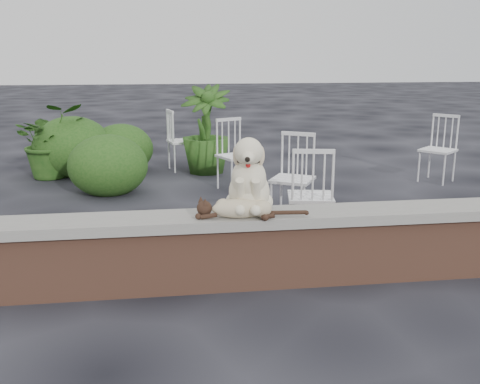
{
  "coord_description": "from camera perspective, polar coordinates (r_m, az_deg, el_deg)",
  "views": [
    {
      "loc": [
        -1.6,
        -3.94,
        1.76
      ],
      "look_at": [
        -1.02,
        0.2,
        0.7
      ],
      "focal_mm": 40.69,
      "sensor_mm": 36.0,
      "label": 1
    }
  ],
  "objects": [
    {
      "name": "ground",
      "position": [
        4.61,
        13.16,
        -8.65
      ],
      "size": [
        60.0,
        60.0,
        0.0
      ],
      "primitive_type": "plane",
      "color": "black",
      "rests_on": "ground"
    },
    {
      "name": "brick_wall",
      "position": [
        4.52,
        13.34,
        -5.72
      ],
      "size": [
        6.0,
        0.3,
        0.5
      ],
      "primitive_type": "cube",
      "color": "brown",
      "rests_on": "ground"
    },
    {
      "name": "capstone",
      "position": [
        4.43,
        13.56,
        -2.19
      ],
      "size": [
        6.2,
        0.4,
        0.08
      ],
      "primitive_type": "cube",
      "color": "slate",
      "rests_on": "brick_wall"
    },
    {
      "name": "dog",
      "position": [
        4.13,
        0.98,
        1.97
      ],
      "size": [
        0.5,
        0.59,
        0.61
      ],
      "primitive_type": null,
      "rotation": [
        0.0,
        0.0,
        -0.2
      ],
      "color": "beige",
      "rests_on": "capstone"
    },
    {
      "name": "cat",
      "position": [
        4.03,
        0.17,
        -1.57
      ],
      "size": [
        1.01,
        0.43,
        0.17
      ],
      "primitive_type": null,
      "rotation": [
        0.0,
        0.0,
        -0.2
      ],
      "color": "#C3AE8B",
      "rests_on": "capstone"
    },
    {
      "name": "chair_c",
      "position": [
        5.19,
        7.41,
        -0.28
      ],
      "size": [
        0.65,
        0.65,
        0.94
      ],
      "primitive_type": null,
      "rotation": [
        0.0,
        0.0,
        2.95
      ],
      "color": "white",
      "rests_on": "ground"
    },
    {
      "name": "chair_d",
      "position": [
        8.16,
        20.05,
        4.27
      ],
      "size": [
        0.79,
        0.79,
        0.94
      ],
      "primitive_type": null,
      "rotation": [
        0.0,
        0.0,
        -0.86
      ],
      "color": "white",
      "rests_on": "ground"
    },
    {
      "name": "chair_b",
      "position": [
        5.89,
        5.53,
        1.5
      ],
      "size": [
        0.76,
        0.76,
        0.94
      ],
      "primitive_type": null,
      "rotation": [
        0.0,
        0.0,
        -0.52
      ],
      "color": "white",
      "rests_on": "ground"
    },
    {
      "name": "chair_e",
      "position": [
        8.51,
        -6.03,
        5.44
      ],
      "size": [
        0.67,
        0.67,
        0.94
      ],
      "primitive_type": null,
      "rotation": [
        0.0,
        0.0,
        1.8
      ],
      "color": "white",
      "rests_on": "ground"
    },
    {
      "name": "chair_a",
      "position": [
        7.2,
        -0.4,
        3.91
      ],
      "size": [
        0.74,
        0.74,
        0.94
      ],
      "primitive_type": null,
      "rotation": [
        0.0,
        0.0,
        0.43
      ],
      "color": "white",
      "rests_on": "ground"
    },
    {
      "name": "potted_plant_a",
      "position": [
        8.39,
        -19.29,
        5.12
      ],
      "size": [
        1.25,
        1.18,
        1.09
      ],
      "primitive_type": "imported",
      "rotation": [
        0.0,
        0.0,
        0.43
      ],
      "color": "#1B4413",
      "rests_on": "ground"
    },
    {
      "name": "potted_plant_b",
      "position": [
        8.25,
        -3.63,
        6.57
      ],
      "size": [
        0.93,
        0.93,
        1.33
      ],
      "primitive_type": "imported",
      "rotation": [
        0.0,
        0.0,
        -0.3
      ],
      "color": "#1B4413",
      "rests_on": "ground"
    },
    {
      "name": "shrubbery",
      "position": [
        8.14,
        -14.91,
        4.0
      ],
      "size": [
        1.77,
        2.32,
        0.93
      ],
      "color": "#1B4413",
      "rests_on": "ground"
    }
  ]
}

